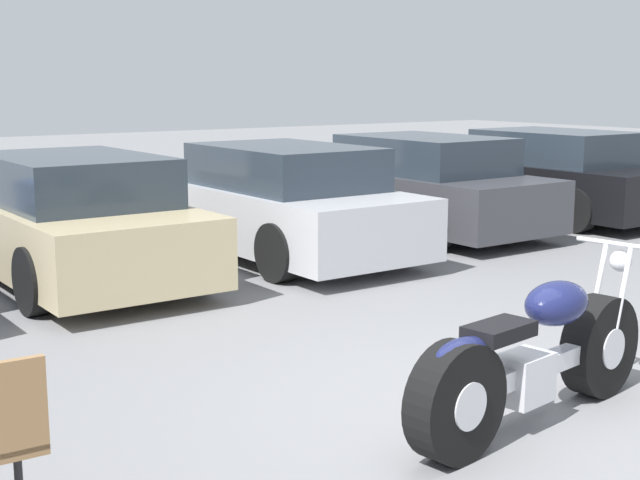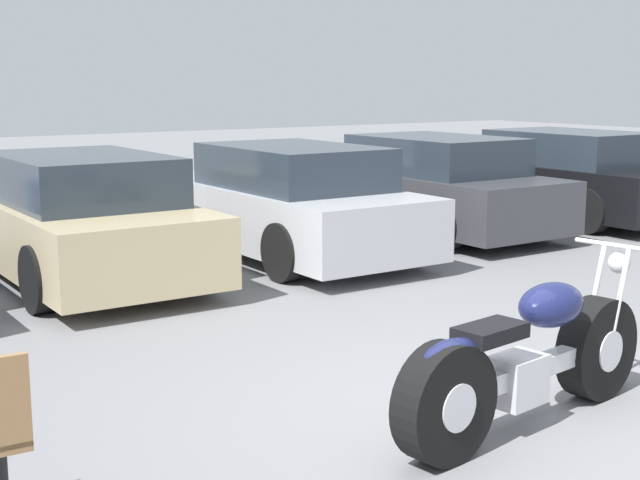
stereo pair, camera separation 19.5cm
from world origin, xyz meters
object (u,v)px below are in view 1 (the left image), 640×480
at_px(motorcycle, 533,359).
at_px(parked_car_dark_grey, 415,186).
at_px(parked_car_silver, 276,203).
at_px(parked_car_champagne, 68,220).
at_px(parked_car_black, 545,176).

height_order(motorcycle, parked_car_dark_grey, parked_car_dark_grey).
bearing_deg(parked_car_silver, parked_car_champagne, 176.57).
distance_m(parked_car_champagne, parked_car_silver, 2.52).
bearing_deg(parked_car_silver, motorcycle, -106.81).
bearing_deg(parked_car_black, motorcycle, -139.77).
xyz_separation_m(parked_car_dark_grey, parked_car_black, (2.52, -0.17, 0.00)).
xyz_separation_m(motorcycle, parked_car_champagne, (-0.86, 5.64, 0.21)).
xyz_separation_m(parked_car_champagne, parked_car_silver, (2.52, -0.15, 0.00)).
xyz_separation_m(motorcycle, parked_car_black, (6.69, 5.66, 0.21)).
bearing_deg(parked_car_dark_grey, motorcycle, -125.62).
relative_size(parked_car_silver, parked_car_black, 1.00).
bearing_deg(parked_car_champagne, parked_car_silver, -3.43).
bearing_deg(parked_car_champagne, parked_car_dark_grey, 2.14).
height_order(parked_car_champagne, parked_car_silver, same).
xyz_separation_m(motorcycle, parked_car_dark_grey, (4.18, 5.83, 0.21)).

